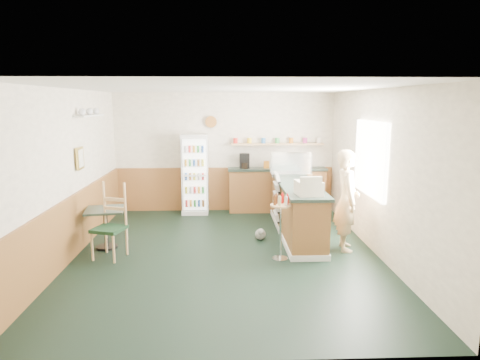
{
  "coord_description": "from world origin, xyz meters",
  "views": [
    {
      "loc": [
        -0.01,
        -6.78,
        2.48
      ],
      "look_at": [
        0.27,
        0.6,
        1.14
      ],
      "focal_mm": 32.0,
      "sensor_mm": 36.0,
      "label": 1
    }
  ],
  "objects_px": {
    "shopkeeper": "(347,200)",
    "cash_register": "(309,188)",
    "cafe_chair": "(110,218)",
    "display_case": "(291,164)",
    "condiment_stand": "(281,218)",
    "cafe_table": "(106,221)",
    "drinks_fridge": "(195,174)"
  },
  "relations": [
    {
      "from": "cash_register",
      "to": "cafe_chair",
      "type": "height_order",
      "value": "cash_register"
    },
    {
      "from": "condiment_stand",
      "to": "cafe_chair",
      "type": "bearing_deg",
      "value": 174.49
    },
    {
      "from": "condiment_stand",
      "to": "cafe_table",
      "type": "relative_size",
      "value": 1.45
    },
    {
      "from": "cafe_chair",
      "to": "shopkeeper",
      "type": "bearing_deg",
      "value": 20.37
    },
    {
      "from": "shopkeeper",
      "to": "cash_register",
      "type": "bearing_deg",
      "value": 113.92
    },
    {
      "from": "condiment_stand",
      "to": "shopkeeper",
      "type": "bearing_deg",
      "value": 20.21
    },
    {
      "from": "drinks_fridge",
      "to": "condiment_stand",
      "type": "height_order",
      "value": "drinks_fridge"
    },
    {
      "from": "condiment_stand",
      "to": "cafe_table",
      "type": "height_order",
      "value": "condiment_stand"
    },
    {
      "from": "display_case",
      "to": "condiment_stand",
      "type": "relative_size",
      "value": 0.78
    },
    {
      "from": "display_case",
      "to": "cafe_table",
      "type": "xyz_separation_m",
      "value": [
        -3.4,
        -1.45,
        -0.75
      ]
    },
    {
      "from": "cafe_table",
      "to": "drinks_fridge",
      "type": "bearing_deg",
      "value": 59.65
    },
    {
      "from": "display_case",
      "to": "shopkeeper",
      "type": "height_order",
      "value": "shopkeeper"
    },
    {
      "from": "cash_register",
      "to": "cafe_table",
      "type": "height_order",
      "value": "cash_register"
    },
    {
      "from": "drinks_fridge",
      "to": "display_case",
      "type": "bearing_deg",
      "value": -24.3
    },
    {
      "from": "condiment_stand",
      "to": "cafe_table",
      "type": "xyz_separation_m",
      "value": [
        -2.93,
        0.65,
        -0.19
      ]
    },
    {
      "from": "drinks_fridge",
      "to": "display_case",
      "type": "height_order",
      "value": "drinks_fridge"
    },
    {
      "from": "drinks_fridge",
      "to": "condiment_stand",
      "type": "xyz_separation_m",
      "value": [
        1.55,
        -3.01,
        -0.21
      ]
    },
    {
      "from": "condiment_stand",
      "to": "cash_register",
      "type": "bearing_deg",
      "value": 23.41
    },
    {
      "from": "shopkeeper",
      "to": "cafe_chair",
      "type": "bearing_deg",
      "value": 98.39
    },
    {
      "from": "cafe_table",
      "to": "cafe_chair",
      "type": "height_order",
      "value": "cafe_chair"
    },
    {
      "from": "cash_register",
      "to": "condiment_stand",
      "type": "relative_size",
      "value": 0.39
    },
    {
      "from": "cash_register",
      "to": "cafe_table",
      "type": "distance_m",
      "value": 3.49
    },
    {
      "from": "cash_register",
      "to": "shopkeeper",
      "type": "bearing_deg",
      "value": 11.71
    },
    {
      "from": "display_case",
      "to": "cash_register",
      "type": "height_order",
      "value": "display_case"
    },
    {
      "from": "display_case",
      "to": "condiment_stand",
      "type": "distance_m",
      "value": 2.22
    },
    {
      "from": "cash_register",
      "to": "shopkeeper",
      "type": "relative_size",
      "value": 0.24
    },
    {
      "from": "shopkeeper",
      "to": "cafe_chair",
      "type": "height_order",
      "value": "shopkeeper"
    },
    {
      "from": "drinks_fridge",
      "to": "shopkeeper",
      "type": "distance_m",
      "value": 3.75
    },
    {
      "from": "cash_register",
      "to": "cafe_table",
      "type": "xyz_separation_m",
      "value": [
        -3.4,
        0.45,
        -0.63
      ]
    },
    {
      "from": "drinks_fridge",
      "to": "cash_register",
      "type": "xyz_separation_m",
      "value": [
        2.02,
        -2.81,
        0.23
      ]
    },
    {
      "from": "shopkeeper",
      "to": "display_case",
      "type": "bearing_deg",
      "value": 28.72
    },
    {
      "from": "display_case",
      "to": "shopkeeper",
      "type": "distance_m",
      "value": 1.85
    }
  ]
}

